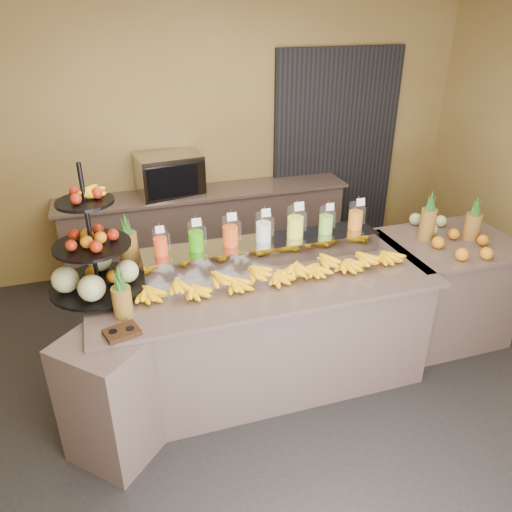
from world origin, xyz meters
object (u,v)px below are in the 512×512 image
banana_heap (273,269)px  condiment_caddy (122,332)px  oven_warmer (170,175)px  fruit_stand (102,261)px  right_fruit_pile (455,235)px  pitcher_tray (263,250)px

banana_heap → condiment_caddy: banana_heap is taller
condiment_caddy → oven_warmer: oven_warmer is taller
fruit_stand → right_fruit_pile: size_ratio=1.82×
fruit_stand → condiment_caddy: bearing=-89.8°
banana_heap → fruit_stand: size_ratio=2.18×
fruit_stand → banana_heap: bearing=-16.1°
banana_heap → oven_warmer: bearing=102.0°
banana_heap → oven_warmer: 2.05m
pitcher_tray → oven_warmer: size_ratio=2.92×
right_fruit_pile → oven_warmer: 2.79m
condiment_caddy → oven_warmer: bearing=74.2°
right_fruit_pile → pitcher_tray: bearing=171.4°
pitcher_tray → banana_heap: banana_heap is taller
banana_heap → right_fruit_pile: bearing=3.1°
oven_warmer → condiment_caddy: bearing=-112.5°
banana_heap → right_fruit_pile: right_fruit_pile is taller
right_fruit_pile → oven_warmer: size_ratio=0.80×
pitcher_tray → fruit_stand: size_ratio=2.02×
pitcher_tray → right_fruit_pile: size_ratio=3.68×
fruit_stand → condiment_caddy: size_ratio=4.57×
pitcher_tray → fruit_stand: fruit_stand is taller
pitcher_tray → right_fruit_pile: 1.60m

